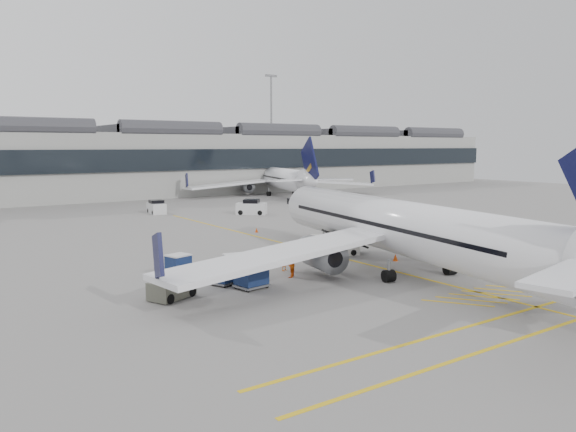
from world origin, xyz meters
TOP-DOWN VIEW (x-y plane):
  - ground at (0.00, 0.00)m, footprint 220.00×220.00m
  - terminal at (0.00, 71.93)m, footprint 200.00×20.45m
  - light_masts at (-1.67, 86.00)m, footprint 113.00×0.60m
  - apron_markings at (10.00, 10.00)m, footprint 0.25×60.00m
  - airliner_main at (10.21, 0.17)m, footprint 35.98×39.67m
  - airliner_far at (38.23, 57.80)m, footprint 34.06×37.74m
  - belt_loader at (10.14, 8.23)m, footprint 5.25×3.13m
  - baggage_cart_a at (-0.88, 2.56)m, footprint 2.08×1.80m
  - baggage_cart_b at (-1.77, 4.35)m, footprint 1.90×1.72m
  - baggage_cart_c at (-3.47, 7.81)m, footprint 1.82×1.64m
  - baggage_cart_d at (-0.85, 4.25)m, footprint 2.06×1.82m
  - ramp_agent_a at (3.67, 5.54)m, footprint 0.69×0.58m
  - ramp_agent_b at (2.83, 3.64)m, footprint 1.09×1.08m
  - pushback_tug at (-5.93, 3.20)m, footprint 3.02×2.50m
  - safety_cone_nose at (11.40, 21.92)m, footprint 0.35×0.35m
  - safety_cone_engine at (12.67, 3.42)m, footprint 0.40×0.40m
  - service_van_mid at (9.05, 43.27)m, footprint 2.15×3.69m
  - service_van_right at (18.88, 35.34)m, footprint 4.11×4.00m

SIDE VIEW (x-z plane):
  - ground at x=0.00m, z-range 0.00..0.00m
  - apron_markings at x=10.00m, z-range 0.00..0.01m
  - safety_cone_nose at x=11.40m, z-range 0.00..0.49m
  - safety_cone_engine at x=12.67m, z-range 0.00..0.55m
  - belt_loader at x=10.14m, z-range -0.43..1.65m
  - pushback_tug at x=-5.93m, z-range -0.08..1.38m
  - service_van_mid at x=9.05m, z-range -0.09..1.71m
  - ramp_agent_a at x=3.67m, z-range 0.00..1.63m
  - baggage_cart_c at x=-3.47m, z-range 0.06..1.66m
  - service_van_right at x=18.88m, z-range -0.10..1.86m
  - baggage_cart_b at x=-1.77m, z-range 0.06..1.71m
  - ramp_agent_b at x=2.83m, z-range 0.00..1.77m
  - baggage_cart_d at x=-0.85m, z-range 0.07..1.96m
  - baggage_cart_a at x=-0.88m, z-range 0.07..2.04m
  - airliner_far at x=38.23m, z-range -2.12..8.18m
  - airliner_main at x=10.21m, z-range -2.19..8.45m
  - terminal at x=0.00m, z-range -0.06..12.34m
  - light_masts at x=-1.67m, z-range 1.77..27.22m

